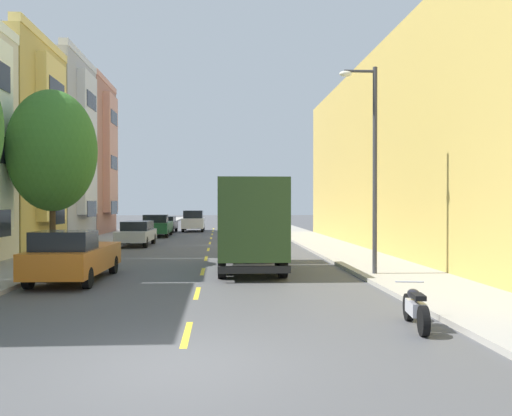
{
  "coord_description": "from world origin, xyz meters",
  "views": [
    {
      "loc": [
        0.66,
        -8.98,
        2.62
      ],
      "look_at": [
        3.06,
        27.59,
        2.29
      ],
      "focal_mm": 38.54,
      "sensor_mm": 36.0,
      "label": 1
    }
  ],
  "objects_px": {
    "delivery_box_truck": "(249,220)",
    "parked_pickup_orange": "(73,257)",
    "street_tree_second": "(52,151)",
    "parked_pickup_navy": "(253,219)",
    "parked_wagon_silver": "(137,233)",
    "street_lamp": "(371,155)",
    "moving_white_sedan": "(193,221)",
    "parked_sedan_black": "(165,224)",
    "parked_motorcycle": "(415,308)",
    "parked_pickup_forest": "(157,226)"
  },
  "relations": [
    {
      "from": "delivery_box_truck",
      "to": "parked_pickup_orange",
      "type": "xyz_separation_m",
      "value": [
        -6.03,
        -2.59,
        -1.13
      ]
    },
    {
      "from": "street_tree_second",
      "to": "parked_pickup_navy",
      "type": "height_order",
      "value": "street_tree_second"
    },
    {
      "from": "parked_wagon_silver",
      "to": "street_lamp",
      "type": "bearing_deg",
      "value": -55.43
    },
    {
      "from": "street_lamp",
      "to": "street_tree_second",
      "type": "bearing_deg",
      "value": 159.22
    },
    {
      "from": "parked_pickup_orange",
      "to": "parked_wagon_silver",
      "type": "bearing_deg",
      "value": 90.82
    },
    {
      "from": "moving_white_sedan",
      "to": "parked_sedan_black",
      "type": "bearing_deg",
      "value": -146.31
    },
    {
      "from": "street_lamp",
      "to": "parked_motorcycle",
      "type": "relative_size",
      "value": 3.54
    },
    {
      "from": "street_tree_second",
      "to": "parked_sedan_black",
      "type": "bearing_deg",
      "value": 85.15
    },
    {
      "from": "street_lamp",
      "to": "parked_motorcycle",
      "type": "height_order",
      "value": "street_lamp"
    },
    {
      "from": "parked_pickup_forest",
      "to": "parked_motorcycle",
      "type": "distance_m",
      "value": 33.21
    },
    {
      "from": "parked_sedan_black",
      "to": "moving_white_sedan",
      "type": "relative_size",
      "value": 0.95
    },
    {
      "from": "parked_pickup_forest",
      "to": "moving_white_sedan",
      "type": "distance_m",
      "value": 8.25
    },
    {
      "from": "parked_wagon_silver",
      "to": "parked_motorcycle",
      "type": "height_order",
      "value": "parked_wagon_silver"
    },
    {
      "from": "street_tree_second",
      "to": "parked_pickup_orange",
      "type": "distance_m",
      "value": 6.77
    },
    {
      "from": "parked_motorcycle",
      "to": "street_tree_second",
      "type": "bearing_deg",
      "value": 131.87
    },
    {
      "from": "delivery_box_truck",
      "to": "parked_pickup_navy",
      "type": "height_order",
      "value": "delivery_box_truck"
    },
    {
      "from": "parked_pickup_navy",
      "to": "parked_sedan_black",
      "type": "relative_size",
      "value": 1.18
    },
    {
      "from": "street_tree_second",
      "to": "parked_pickup_forest",
      "type": "relative_size",
      "value": 1.37
    },
    {
      "from": "parked_wagon_silver",
      "to": "parked_motorcycle",
      "type": "xyz_separation_m",
      "value": [
        9.2,
        -22.85,
        -0.39
      ]
    },
    {
      "from": "street_lamp",
      "to": "parked_pickup_orange",
      "type": "xyz_separation_m",
      "value": [
        -10.18,
        -0.33,
        -3.49
      ]
    },
    {
      "from": "delivery_box_truck",
      "to": "parked_motorcycle",
      "type": "xyz_separation_m",
      "value": [
        2.95,
        -10.01,
        -1.54
      ]
    },
    {
      "from": "parked_pickup_forest",
      "to": "parked_sedan_black",
      "type": "height_order",
      "value": "parked_pickup_forest"
    },
    {
      "from": "parked_pickup_navy",
      "to": "parked_motorcycle",
      "type": "relative_size",
      "value": 2.61
    },
    {
      "from": "parked_pickup_navy",
      "to": "parked_pickup_orange",
      "type": "relative_size",
      "value": 1.0
    },
    {
      "from": "parked_pickup_forest",
      "to": "moving_white_sedan",
      "type": "xyz_separation_m",
      "value": [
        2.44,
        7.87,
        0.16
      ]
    },
    {
      "from": "parked_pickup_navy",
      "to": "delivery_box_truck",
      "type": "bearing_deg",
      "value": -93.69
    },
    {
      "from": "parked_pickup_forest",
      "to": "parked_sedan_black",
      "type": "bearing_deg",
      "value": 89.72
    },
    {
      "from": "parked_pickup_forest",
      "to": "parked_motorcycle",
      "type": "bearing_deg",
      "value": -74.29
    },
    {
      "from": "street_lamp",
      "to": "parked_pickup_forest",
      "type": "xyz_separation_m",
      "value": [
        -10.2,
        24.22,
        -3.49
      ]
    },
    {
      "from": "parked_motorcycle",
      "to": "parked_pickup_navy",
      "type": "bearing_deg",
      "value": 90.29
    },
    {
      "from": "parked_pickup_forest",
      "to": "parked_wagon_silver",
      "type": "distance_m",
      "value": 9.12
    },
    {
      "from": "street_lamp",
      "to": "delivery_box_truck",
      "type": "bearing_deg",
      "value": 151.51
    },
    {
      "from": "street_lamp",
      "to": "parked_pickup_forest",
      "type": "height_order",
      "value": "street_lamp"
    },
    {
      "from": "moving_white_sedan",
      "to": "parked_pickup_forest",
      "type": "bearing_deg",
      "value": -107.24
    },
    {
      "from": "street_tree_second",
      "to": "moving_white_sedan",
      "type": "bearing_deg",
      "value": 80.47
    },
    {
      "from": "street_lamp",
      "to": "delivery_box_truck",
      "type": "relative_size",
      "value": 0.99
    },
    {
      "from": "street_tree_second",
      "to": "parked_pickup_navy",
      "type": "xyz_separation_m",
      "value": [
        10.89,
        39.33,
        -4.0
      ]
    },
    {
      "from": "moving_white_sedan",
      "to": "parked_wagon_silver",
      "type": "bearing_deg",
      "value": -98.85
    },
    {
      "from": "street_tree_second",
      "to": "parked_wagon_silver",
      "type": "distance_m",
      "value": 11.33
    },
    {
      "from": "street_tree_second",
      "to": "parked_wagon_silver",
      "type": "xyz_separation_m",
      "value": [
        1.95,
        10.41,
        -4.02
      ]
    },
    {
      "from": "parked_sedan_black",
      "to": "parked_pickup_forest",
      "type": "bearing_deg",
      "value": -90.28
    },
    {
      "from": "street_tree_second",
      "to": "parked_sedan_black",
      "type": "xyz_separation_m",
      "value": [
        2.19,
        25.8,
        -4.07
      ]
    },
    {
      "from": "parked_sedan_black",
      "to": "parked_wagon_silver",
      "type": "bearing_deg",
      "value": -90.87
    },
    {
      "from": "parked_motorcycle",
      "to": "parked_sedan_black",
      "type": "bearing_deg",
      "value": 103.19
    },
    {
      "from": "delivery_box_truck",
      "to": "parked_pickup_forest",
      "type": "distance_m",
      "value": 22.81
    },
    {
      "from": "street_tree_second",
      "to": "street_lamp",
      "type": "relative_size",
      "value": 1.0
    },
    {
      "from": "street_lamp",
      "to": "parked_wagon_silver",
      "type": "distance_m",
      "value": 18.67
    },
    {
      "from": "parked_pickup_orange",
      "to": "parked_motorcycle",
      "type": "relative_size",
      "value": 2.61
    },
    {
      "from": "street_lamp",
      "to": "delivery_box_truck",
      "type": "xyz_separation_m",
      "value": [
        -4.16,
        2.26,
        -2.36
      ]
    },
    {
      "from": "parked_sedan_black",
      "to": "parked_motorcycle",
      "type": "bearing_deg",
      "value": -76.81
    }
  ]
}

